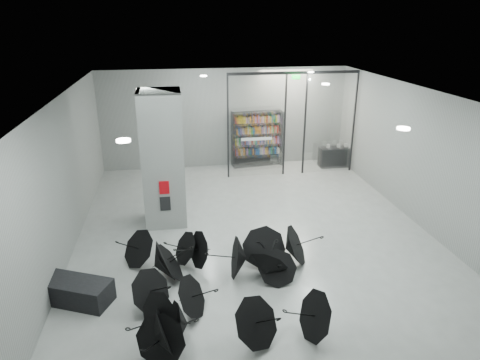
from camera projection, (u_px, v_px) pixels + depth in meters
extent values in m
plane|color=gray|center=(260.00, 246.00, 11.73)|extent=(14.00, 14.00, 0.00)
cube|color=slate|center=(262.00, 100.00, 10.30)|extent=(10.00, 14.00, 0.02)
cube|color=slate|center=(225.00, 118.00, 17.46)|extent=(10.00, 0.02, 4.00)
cube|color=slate|center=(57.00, 190.00, 10.26)|extent=(0.02, 14.00, 4.00)
cube|color=slate|center=(439.00, 168.00, 11.77)|extent=(0.02, 14.00, 4.00)
cube|color=slate|center=(163.00, 159.00, 12.48)|extent=(1.20, 1.20, 4.00)
cube|color=#A50A07|center=(164.00, 188.00, 12.14)|extent=(0.28, 0.04, 0.38)
cube|color=black|center=(165.00, 204.00, 12.32)|extent=(0.30, 0.03, 0.42)
cube|color=#0CE533|center=(296.00, 77.00, 15.61)|extent=(0.30, 0.06, 0.15)
cube|color=silver|center=(257.00, 126.00, 16.23)|extent=(2.20, 0.02, 3.95)
cube|color=silver|center=(330.00, 123.00, 16.67)|extent=(2.00, 0.02, 3.95)
cube|color=black|center=(228.00, 127.00, 16.07)|extent=(0.06, 0.06, 4.00)
cube|color=black|center=(285.00, 125.00, 16.40)|extent=(0.06, 0.06, 4.00)
cube|color=black|center=(305.00, 124.00, 16.52)|extent=(0.06, 0.06, 4.00)
cube|color=black|center=(354.00, 122.00, 16.83)|extent=(0.06, 0.06, 4.00)
cube|color=black|center=(295.00, 73.00, 15.75)|extent=(5.00, 0.08, 0.10)
cube|color=black|center=(75.00, 291.00, 9.39)|extent=(1.74, 1.29, 0.52)
cube|color=black|center=(336.00, 157.00, 17.87)|extent=(1.38, 0.59, 0.82)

